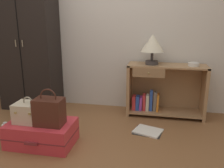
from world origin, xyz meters
TOP-DOWN VIEW (x-y plane):
  - ground_plane at (0.00, 0.00)m, footprint 9.00×9.00m
  - back_wall at (0.00, 1.50)m, footprint 6.40×0.10m
  - wardrobe at (-1.16, 1.20)m, footprint 0.81×0.47m
  - bookshelf at (0.77, 1.26)m, footprint 1.04×0.38m
  - table_lamp at (0.61, 1.23)m, footprint 0.31×0.31m
  - bowl at (1.15, 1.22)m, footprint 0.14×0.14m
  - suitcase_large at (-0.49, 0.16)m, footprint 0.70×0.46m
  - train_case at (-0.62, 0.15)m, footprint 0.28×0.24m
  - handbag at (-0.37, 0.13)m, footprint 0.29×0.19m
  - bottle at (-0.99, 0.25)m, footprint 0.08×0.08m
  - open_book_on_floor at (0.62, 0.67)m, footprint 0.38×0.34m

SIDE VIEW (x-z plane):
  - ground_plane at x=0.00m, z-range 0.00..0.00m
  - open_book_on_floor at x=0.62m, z-range 0.00..0.02m
  - bottle at x=-0.99m, z-range -0.01..0.16m
  - suitcase_large at x=-0.49m, z-range 0.00..0.25m
  - bookshelf at x=0.77m, z-range -0.01..0.71m
  - train_case at x=-0.62m, z-range 0.22..0.50m
  - handbag at x=-0.37m, z-range 0.21..0.59m
  - bowl at x=1.15m, z-range 0.72..0.76m
  - table_lamp at x=0.61m, z-range 0.79..1.19m
  - wardrobe at x=-1.16m, z-range 0.00..1.98m
  - back_wall at x=0.00m, z-range 0.00..2.60m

